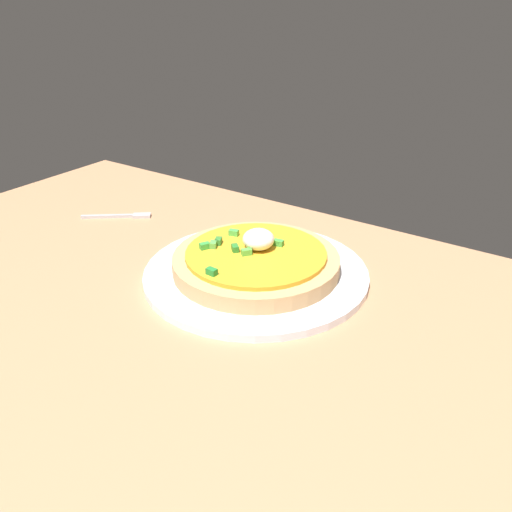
% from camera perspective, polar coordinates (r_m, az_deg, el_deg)
% --- Properties ---
extents(dining_table, '(1.24, 0.74, 0.03)m').
position_cam_1_polar(dining_table, '(0.58, -2.18, -10.20)').
color(dining_table, tan).
rests_on(dining_table, ground).
extents(plate, '(0.29, 0.29, 0.01)m').
position_cam_1_polar(plate, '(0.69, 0.00, -1.85)').
color(plate, white).
rests_on(plate, dining_table).
extents(pizza, '(0.21, 0.21, 0.05)m').
position_cam_1_polar(pizza, '(0.68, -0.01, -0.46)').
color(pizza, tan).
rests_on(pizza, plate).
extents(fork, '(0.09, 0.08, 0.01)m').
position_cam_1_polar(fork, '(0.90, -14.16, 4.19)').
color(fork, '#B7B7BC').
rests_on(fork, dining_table).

